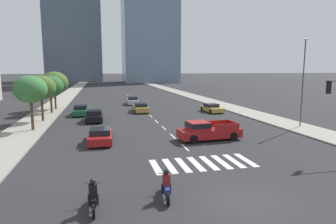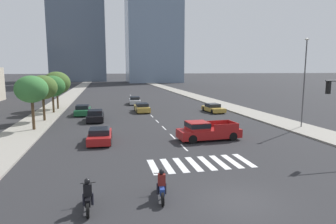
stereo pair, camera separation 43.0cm
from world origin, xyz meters
TOP-DOWN VIEW (x-y plane):
  - ground_plane at (0.00, 0.00)m, footprint 800.00×800.00m
  - sidewalk_east at (13.93, 30.00)m, footprint 4.00×260.00m
  - sidewalk_west at (-13.93, 30.00)m, footprint 4.00×260.00m
  - crosswalk_near at (0.00, 5.74)m, footprint 6.75×2.99m
  - lane_divider_center at (0.00, 33.74)m, footprint 0.14×50.00m
  - motorcycle_lead at (-6.91, 0.74)m, footprint 0.70×2.08m
  - motorcycle_trailing at (-3.51, 1.20)m, footprint 0.70×2.23m
  - pickup_truck at (2.55, 11.78)m, footprint 5.61×2.33m
  - sedan_gold_0 at (9.31, 27.50)m, footprint 2.23×4.53m
  - sedan_black_1 at (-7.21, 23.51)m, footprint 1.99×4.40m
  - sedan_red_2 at (-6.55, 12.92)m, footprint 2.08×4.37m
  - sedan_silver_3 at (-0.84, 39.53)m, footprint 2.20×4.65m
  - sedan_gold_4 at (-0.79, 29.87)m, footprint 1.93×4.64m
  - sedan_green_5 at (-9.04, 28.83)m, footprint 2.00×4.59m
  - street_lamp_east at (14.23, 14.62)m, footprint 0.50×0.24m
  - street_tree_nearest at (-13.13, 19.12)m, footprint 3.17×3.17m
  - street_tree_second at (-13.13, 24.49)m, footprint 3.34×3.34m
  - street_tree_third at (-13.13, 31.06)m, footprint 3.48×3.48m
  - street_tree_fourth at (-13.13, 35.05)m, footprint 4.05×4.05m

SIDE VIEW (x-z plane):
  - ground_plane at x=0.00m, z-range 0.00..0.00m
  - lane_divider_center at x=0.00m, z-range 0.00..0.01m
  - crosswalk_near at x=0.00m, z-range 0.00..0.01m
  - sidewalk_east at x=13.93m, z-range 0.00..0.15m
  - sidewalk_west at x=-13.93m, z-range 0.00..0.15m
  - sedan_gold_0 at x=9.31m, z-range -0.04..1.18m
  - motorcycle_trailing at x=-3.51m, z-range -0.16..1.33m
  - sedan_red_2 at x=-6.55m, z-range -0.04..1.20m
  - motorcycle_lead at x=-6.91m, z-range -0.16..1.33m
  - sedan_gold_4 at x=-0.79m, z-range -0.04..1.25m
  - sedan_silver_3 at x=-0.84m, z-range -0.05..1.29m
  - sedan_green_5 at x=-9.04m, z-range -0.05..1.30m
  - sedan_black_1 at x=-7.21m, z-range -0.06..1.31m
  - pickup_truck at x=2.55m, z-range -0.02..1.65m
  - street_tree_third at x=-13.13m, z-range 1.24..6.39m
  - street_tree_second at x=-13.13m, z-range 1.38..6.72m
  - street_tree_fourth at x=-13.13m, z-range 1.26..6.93m
  - street_tree_nearest at x=-13.13m, z-range 1.49..6.90m
  - street_lamp_east at x=14.23m, z-range 0.77..9.91m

